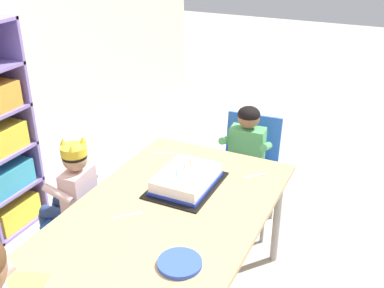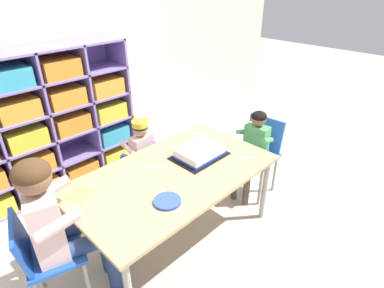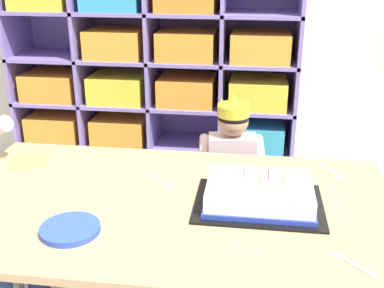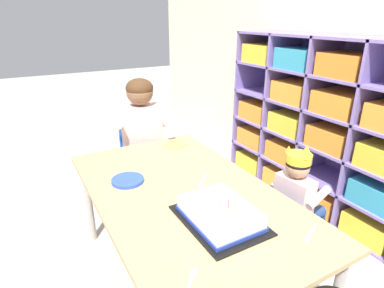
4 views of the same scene
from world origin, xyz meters
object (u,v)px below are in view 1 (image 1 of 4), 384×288
object	(u,v)px
activity_table	(162,227)
fork_beside_plate_stack	(164,153)
classroom_chair_guest_side	(248,162)
fork_scattered_mid_table	(128,215)
fork_by_napkin	(255,176)
child_with_crown	(72,190)
classroom_chair_blue	(91,217)
birthday_cake_on_tray	(186,180)
guest_at_table_side	(245,156)
paper_plate_stack	(180,263)

from	to	relation	value
activity_table	fork_beside_plate_stack	world-z (taller)	fork_beside_plate_stack
classroom_chair_guest_side	fork_scattered_mid_table	xyz separation A→B (m)	(-1.04, 0.22, 0.19)
fork_by_napkin	fork_beside_plate_stack	xyz separation A→B (m)	(0.03, 0.55, -0.00)
child_with_crown	fork_beside_plate_stack	xyz separation A→B (m)	(0.39, -0.36, 0.13)
activity_table	classroom_chair_blue	bearing A→B (deg)	71.84
activity_table	fork_beside_plate_stack	size ratio (longest dim) A/B	11.82
fork_by_napkin	fork_beside_plate_stack	bearing A→B (deg)	132.51
child_with_crown	birthday_cake_on_tray	size ratio (longest dim) A/B	1.97
activity_table	birthday_cake_on_tray	distance (m)	0.31
activity_table	birthday_cake_on_tray	xyz separation A→B (m)	(0.29, 0.02, 0.09)
guest_at_table_side	fork_scattered_mid_table	bearing A→B (deg)	-108.04
birthday_cake_on_tray	fork_by_napkin	xyz separation A→B (m)	(0.24, -0.28, -0.03)
birthday_cake_on_tray	paper_plate_stack	size ratio (longest dim) A/B	2.34
fork_by_napkin	fork_scattered_mid_table	size ratio (longest dim) A/B	0.93
child_with_crown	paper_plate_stack	bearing A→B (deg)	58.30
activity_table	birthday_cake_on_tray	bearing A→B (deg)	3.72
classroom_chair_blue	fork_scattered_mid_table	xyz separation A→B (m)	(-0.23, -0.41, 0.28)
child_with_crown	guest_at_table_side	xyz separation A→B (m)	(0.71, -0.74, 0.04)
guest_at_table_side	paper_plate_stack	distance (m)	1.14
fork_scattered_mid_table	paper_plate_stack	bearing A→B (deg)	106.54
classroom_chair_guest_side	guest_at_table_side	bearing A→B (deg)	-90.00
activity_table	child_with_crown	size ratio (longest dim) A/B	1.84
paper_plate_stack	fork_beside_plate_stack	distance (m)	0.95
activity_table	fork_beside_plate_stack	xyz separation A→B (m)	(0.56, 0.29, 0.05)
classroom_chair_guest_side	fork_beside_plate_stack	xyz separation A→B (m)	(-0.43, 0.37, 0.19)
fork_scattered_mid_table	activity_table	bearing A→B (deg)	155.58
birthday_cake_on_tray	paper_plate_stack	bearing A→B (deg)	-156.46
classroom_chair_guest_side	fork_by_napkin	bearing A→B (deg)	-72.58
fork_beside_plate_stack	child_with_crown	bearing A→B (deg)	22.63
birthday_cake_on_tray	fork_by_napkin	size ratio (longest dim) A/B	3.92
guest_at_table_side	fork_by_napkin	distance (m)	0.40
paper_plate_stack	fork_beside_plate_stack	size ratio (longest dim) A/B	1.40
birthday_cake_on_tray	child_with_crown	bearing A→B (deg)	100.76
classroom_chair_blue	fork_beside_plate_stack	world-z (taller)	fork_beside_plate_stack
birthday_cake_on_tray	fork_scattered_mid_table	distance (m)	0.37
classroom_chair_blue	paper_plate_stack	distance (m)	0.93
fork_beside_plate_stack	fork_scattered_mid_table	bearing A→B (deg)	79.74
guest_at_table_side	child_with_crown	bearing A→B (deg)	-140.62
classroom_chair_blue	fork_scattered_mid_table	world-z (taller)	fork_scattered_mid_table
classroom_chair_guest_side	birthday_cake_on_tray	distance (m)	0.74
fork_scattered_mid_table	classroom_chair_blue	bearing A→B (deg)	-74.39
paper_plate_stack	fork_scattered_mid_table	world-z (taller)	paper_plate_stack
child_with_crown	classroom_chair_guest_side	distance (m)	1.10
child_with_crown	birthday_cake_on_tray	world-z (taller)	child_with_crown
paper_plate_stack	fork_beside_plate_stack	xyz separation A→B (m)	(0.81, 0.51, -0.01)
paper_plate_stack	fork_by_napkin	world-z (taller)	paper_plate_stack
activity_table	classroom_chair_guest_side	world-z (taller)	classroom_chair_guest_side
fork_by_napkin	paper_plate_stack	bearing A→B (deg)	-138.13
fork_beside_plate_stack	classroom_chair_blue	bearing A→B (deg)	31.09
classroom_chair_guest_side	guest_at_table_side	size ratio (longest dim) A/B	0.86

